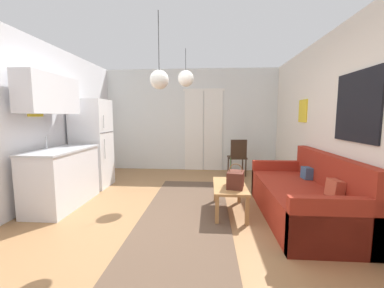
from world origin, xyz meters
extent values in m
cube|color=#996D44|center=(0.00, 0.00, -0.05)|extent=(5.06, 7.24, 0.10)
cube|color=silver|center=(0.00, 3.37, 1.33)|extent=(4.66, 0.10, 2.65)
cube|color=white|center=(0.09, 3.31, 1.04)|extent=(0.48, 0.02, 2.08)
cube|color=white|center=(0.59, 3.31, 1.04)|extent=(0.48, 0.02, 2.08)
cube|color=white|center=(0.34, 3.30, 2.11)|extent=(1.07, 0.03, 0.06)
cube|color=silver|center=(2.28, 0.00, 1.33)|extent=(0.10, 6.84, 2.65)
cube|color=black|center=(2.22, -0.02, 1.54)|extent=(0.02, 0.85, 0.83)
cube|color=yellow|center=(2.22, 1.60, 1.52)|extent=(0.02, 0.35, 0.41)
cube|color=silver|center=(-2.28, 0.00, 1.33)|extent=(0.10, 6.84, 2.65)
cube|color=yellow|center=(-2.22, 0.57, 1.62)|extent=(0.02, 0.32, 0.40)
cube|color=brown|center=(0.16, 0.26, 0.01)|extent=(1.24, 3.63, 0.01)
cube|color=maroon|center=(1.75, 0.34, 0.23)|extent=(0.94, 2.05, 0.46)
cube|color=maroon|center=(2.14, 0.34, 0.45)|extent=(0.15, 2.05, 0.91)
cube|color=maroon|center=(1.75, -0.63, 0.32)|extent=(0.94, 0.11, 0.63)
cube|color=maroon|center=(1.75, 1.31, 0.32)|extent=(0.94, 0.11, 0.63)
cube|color=#B74C33|center=(1.99, -0.10, 0.57)|extent=(0.16, 0.22, 0.22)
cube|color=#3D5B7F|center=(2.00, 0.75, 0.55)|extent=(0.14, 0.19, 0.19)
cube|color=#A87542|center=(0.80, 0.48, 0.40)|extent=(0.47, 0.91, 0.04)
cube|color=#A87542|center=(0.60, 0.06, 0.19)|extent=(0.05, 0.05, 0.38)
cube|color=#A87542|center=(0.99, 0.06, 0.19)|extent=(0.05, 0.05, 0.38)
cube|color=#A87542|center=(0.60, 0.89, 0.19)|extent=(0.05, 0.05, 0.38)
cube|color=#A87542|center=(0.99, 0.89, 0.19)|extent=(0.05, 0.05, 0.38)
cylinder|color=#47704C|center=(0.81, 0.53, 0.50)|extent=(0.09, 0.09, 0.17)
cylinder|color=#477F42|center=(0.81, 0.53, 0.70)|extent=(0.01, 0.01, 0.22)
cube|color=#512319|center=(0.86, 0.34, 0.54)|extent=(0.28, 0.33, 0.23)
torus|color=brown|center=(0.86, 0.34, 0.67)|extent=(0.19, 0.01, 0.19)
cube|color=white|center=(-1.86, 1.63, 0.88)|extent=(0.63, 0.64, 1.76)
cube|color=#4C4C51|center=(-1.54, 1.63, 1.11)|extent=(0.01, 0.61, 0.01)
cylinder|color=#B7BABF|center=(-1.52, 1.45, 1.32)|extent=(0.02, 0.02, 0.25)
cylinder|color=#B7BABF|center=(-1.52, 1.45, 0.80)|extent=(0.02, 0.02, 0.39)
cube|color=silver|center=(-1.83, 0.56, 0.44)|extent=(0.58, 1.25, 0.88)
cube|color=#B7BABF|center=(-1.83, 0.56, 0.90)|extent=(0.61, 1.28, 0.03)
cube|color=#999BA0|center=(-1.83, 0.56, 0.85)|extent=(0.36, 0.40, 0.10)
cylinder|color=#B7BABF|center=(-2.06, 0.56, 1.01)|extent=(0.02, 0.02, 0.20)
cube|color=silver|center=(-1.96, 0.56, 1.76)|extent=(0.32, 1.13, 0.59)
cylinder|color=#382619|center=(1.33, 2.97, 0.21)|extent=(0.03, 0.03, 0.43)
cylinder|color=#382619|center=(0.97, 2.94, 0.21)|extent=(0.03, 0.03, 0.43)
cylinder|color=#382619|center=(1.36, 2.63, 0.21)|extent=(0.03, 0.03, 0.43)
cylinder|color=#382619|center=(1.00, 2.60, 0.21)|extent=(0.03, 0.03, 0.43)
cube|color=#382619|center=(1.17, 2.79, 0.44)|extent=(0.45, 0.44, 0.04)
cube|color=#382619|center=(1.18, 2.61, 0.66)|extent=(0.38, 0.06, 0.44)
cylinder|color=black|center=(-0.11, -0.10, 2.31)|extent=(0.01, 0.01, 0.68)
sphere|color=white|center=(-0.11, -0.10, 1.86)|extent=(0.23, 0.23, 0.23)
cylinder|color=black|center=(0.05, 1.46, 2.46)|extent=(0.01, 0.01, 0.39)
sphere|color=white|center=(0.05, 1.46, 2.11)|extent=(0.30, 0.30, 0.30)
camera|label=1|loc=(0.49, -2.99, 1.42)|focal=22.36mm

